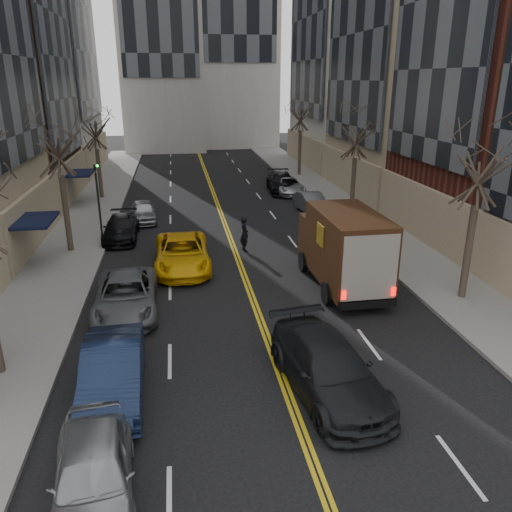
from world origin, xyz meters
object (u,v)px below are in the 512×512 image
(ups_truck, at_px, (343,249))
(observer_sedan, at_px, (328,368))
(pedestrian, at_px, (244,234))
(taxi, at_px, (182,253))

(ups_truck, bearing_deg, observer_sedan, -111.74)
(ups_truck, distance_m, pedestrian, 6.74)
(observer_sedan, distance_m, pedestrian, 13.30)
(ups_truck, bearing_deg, pedestrian, 122.54)
(observer_sedan, xyz_separation_m, pedestrian, (-0.67, 13.28, 0.15))
(observer_sedan, relative_size, pedestrian, 3.04)
(ups_truck, distance_m, observer_sedan, 8.30)
(observer_sedan, height_order, taxi, observer_sedan)
(pedestrian, bearing_deg, observer_sedan, 170.98)
(taxi, height_order, pedestrian, pedestrian)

